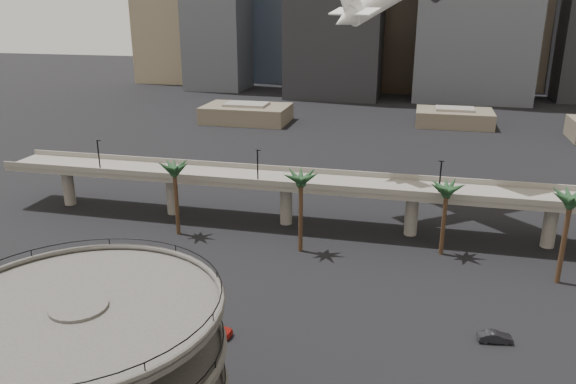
% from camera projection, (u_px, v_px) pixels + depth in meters
% --- Properties ---
extents(parking_ramp, '(22.20, 22.20, 17.35)m').
position_uv_depth(parking_ramp, '(88.00, 377.00, 44.54)').
color(parking_ramp, '#474542').
rests_on(parking_ramp, ground).
extents(overpass, '(130.00, 9.30, 14.70)m').
position_uv_depth(overpass, '(348.00, 189.00, 96.85)').
color(overpass, gray).
rests_on(overpass, ground).
extents(palm_trees, '(76.40, 18.40, 14.00)m').
position_uv_depth(palm_trees, '(417.00, 186.00, 85.85)').
color(palm_trees, '#49311F').
rests_on(palm_trees, ground).
extents(low_buildings, '(135.00, 27.50, 6.80)m').
position_uv_depth(low_buildings, '(406.00, 119.00, 177.21)').
color(low_buildings, brown).
rests_on(low_buildings, ground).
extents(car_a, '(5.00, 2.41, 1.65)m').
position_uv_depth(car_a, '(213.00, 329.00, 67.36)').
color(car_a, '#B42119').
rests_on(car_a, ground).
extents(car_b, '(4.18, 1.97, 1.32)m').
position_uv_depth(car_b, '(495.00, 337.00, 65.99)').
color(car_b, black).
rests_on(car_b, ground).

